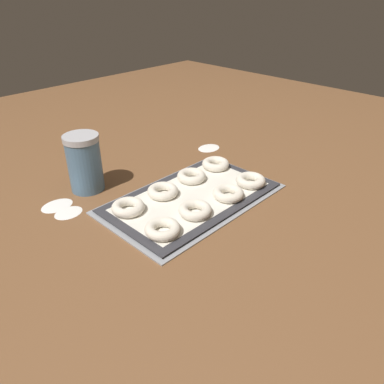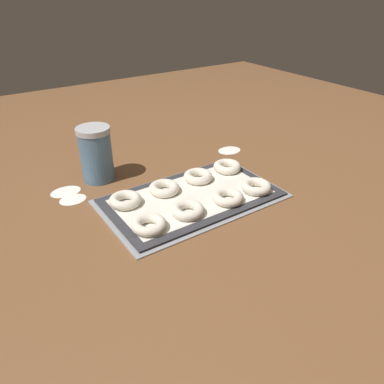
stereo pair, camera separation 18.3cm
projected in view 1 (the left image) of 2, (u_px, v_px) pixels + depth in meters
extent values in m
plane|color=brown|center=(191.00, 196.00, 1.05)|extent=(2.80, 2.80, 0.00)
cube|color=#93969B|center=(192.00, 198.00, 1.03)|extent=(0.49, 0.29, 0.01)
cube|color=#333338|center=(192.00, 197.00, 1.03)|extent=(0.46, 0.27, 0.00)
cube|color=silver|center=(192.00, 196.00, 1.03)|extent=(0.42, 0.22, 0.00)
torus|color=silver|center=(163.00, 229.00, 0.87)|extent=(0.09, 0.09, 0.02)
torus|color=silver|center=(195.00, 210.00, 0.94)|extent=(0.09, 0.09, 0.02)
torus|color=silver|center=(228.00, 193.00, 1.02)|extent=(0.09, 0.09, 0.02)
torus|color=silver|center=(251.00, 181.00, 1.08)|extent=(0.09, 0.09, 0.02)
torus|color=silver|center=(128.00, 207.00, 0.95)|extent=(0.09, 0.09, 0.02)
torus|color=silver|center=(163.00, 191.00, 1.03)|extent=(0.09, 0.09, 0.02)
torus|color=silver|center=(191.00, 176.00, 1.10)|extent=(0.09, 0.09, 0.02)
torus|color=silver|center=(216.00, 164.00, 1.18)|extent=(0.09, 0.09, 0.02)
cylinder|color=slate|center=(85.00, 166.00, 1.05)|extent=(0.09, 0.09, 0.15)
cylinder|color=#B2B2B7|center=(81.00, 138.00, 1.01)|extent=(0.10, 0.10, 0.02)
ellipsoid|color=white|center=(57.00, 205.00, 1.00)|extent=(0.09, 0.07, 0.00)
ellipsoid|color=white|center=(68.00, 212.00, 0.97)|extent=(0.07, 0.06, 0.00)
ellipsoid|color=white|center=(209.00, 148.00, 1.34)|extent=(0.09, 0.07, 0.00)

